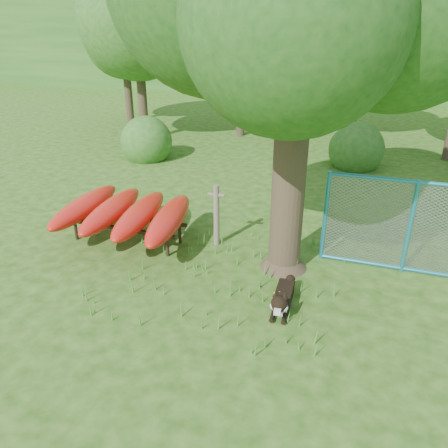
% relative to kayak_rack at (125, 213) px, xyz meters
% --- Properties ---
extents(ground, '(80.00, 80.00, 0.00)m').
position_rel_kayak_rack_xyz_m(ground, '(2.23, -1.65, -0.69)').
color(ground, '#234D0F').
rests_on(ground, ground).
extents(wooden_post, '(0.37, 0.14, 1.36)m').
position_rel_kayak_rack_xyz_m(wooden_post, '(1.90, 0.54, 0.03)').
color(wooden_post, '#6B6050').
rests_on(wooden_post, ground).
extents(kayak_rack, '(3.02, 2.67, 0.90)m').
position_rel_kayak_rack_xyz_m(kayak_rack, '(0.00, 0.00, 0.00)').
color(kayak_rack, black).
rests_on(kayak_rack, ground).
extents(husky_dog, '(0.35, 1.21, 0.53)m').
position_rel_kayak_rack_xyz_m(husky_dog, '(3.78, -1.29, -0.50)').
color(husky_dog, black).
rests_on(husky_dog, ground).
extents(fence_section, '(3.20, 0.15, 3.12)m').
position_rel_kayak_rack_xyz_m(fence_section, '(5.70, 0.73, 0.25)').
color(fence_section, teal).
rests_on(fence_section, ground).
extents(wildflower_clump, '(0.12, 0.10, 0.26)m').
position_rel_kayak_rack_xyz_m(wildflower_clump, '(3.67, -1.22, -0.48)').
color(wildflower_clump, '#499631').
rests_on(wildflower_clump, ground).
extents(bg_tree_a, '(4.40, 4.40, 6.70)m').
position_rel_kayak_rack_xyz_m(bg_tree_a, '(-4.27, 8.35, 3.80)').
color(bg_tree_a, '#382B1E').
rests_on(bg_tree_a, ground).
extents(bg_tree_c, '(4.00, 4.00, 6.12)m').
position_rel_kayak_rack_xyz_m(bg_tree_c, '(3.73, 11.35, 3.42)').
color(bg_tree_c, '#382B1E').
rests_on(bg_tree_c, ground).
extents(bg_tree_f, '(3.60, 3.60, 5.55)m').
position_rel_kayak_rack_xyz_m(bg_tree_f, '(-6.77, 11.35, 3.04)').
color(bg_tree_f, '#382B1E').
rests_on(bg_tree_f, ground).
extents(shrub_left, '(1.80, 1.80, 1.80)m').
position_rel_kayak_rack_xyz_m(shrub_left, '(-2.77, 5.85, -0.69)').
color(shrub_left, '#2A601F').
rests_on(shrub_left, ground).
extents(shrub_mid, '(1.80, 1.80, 1.80)m').
position_rel_kayak_rack_xyz_m(shrub_mid, '(4.23, 7.35, -0.69)').
color(shrub_mid, '#2A601F').
rests_on(shrub_mid, ground).
extents(wooded_hillside, '(80.00, 12.00, 6.00)m').
position_rel_kayak_rack_xyz_m(wooded_hillside, '(2.23, 26.35, 2.31)').
color(wooded_hillside, '#2A601F').
rests_on(wooded_hillside, ground).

